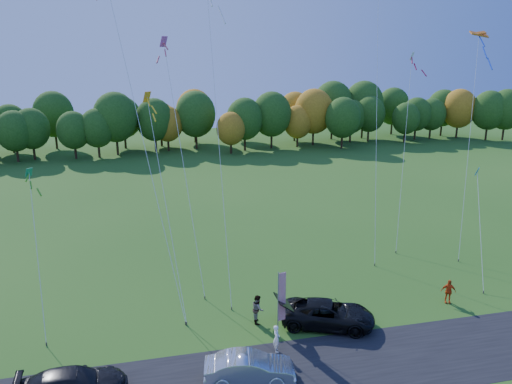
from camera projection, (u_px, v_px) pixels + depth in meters
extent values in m
plane|color=#235115|center=(279.00, 332.00, 29.63)|extent=(160.00, 160.00, 0.00)
cube|color=black|center=(300.00, 373.00, 25.89)|extent=(90.00, 6.00, 0.01)
imported|color=black|center=(328.00, 314.00, 30.15)|extent=(6.17, 4.50, 1.56)
imported|color=silver|center=(249.00, 368.00, 25.05)|extent=(4.76, 2.33, 1.50)
imported|color=white|center=(277.00, 338.00, 27.58)|extent=(0.44, 0.61, 1.58)
imported|color=gray|center=(258.00, 309.00, 30.50)|extent=(0.77, 0.94, 1.80)
imported|color=#D34713|center=(448.00, 291.00, 32.88)|extent=(1.04, 0.73, 1.64)
cylinder|color=#999999|center=(278.00, 304.00, 28.78)|extent=(0.06, 0.06, 4.04)
cube|color=red|center=(282.00, 297.00, 28.79)|extent=(0.49, 0.16, 3.03)
cube|color=navy|center=(282.00, 279.00, 28.51)|extent=(0.49, 0.15, 0.79)
cylinder|color=#4C3F33|center=(186.00, 323.00, 30.42)|extent=(0.08, 0.08, 0.20)
cylinder|color=#4C3F33|center=(375.00, 265.00, 38.68)|extent=(0.08, 0.08, 0.20)
cylinder|color=#4C3F33|center=(232.00, 308.00, 32.16)|extent=(0.08, 0.08, 0.20)
cylinder|color=#4C3F33|center=(458.00, 260.00, 39.46)|extent=(0.08, 0.08, 0.20)
cube|color=orange|center=(479.00, 34.00, 42.26)|extent=(3.29, 1.14, 1.25)
cylinder|color=#4C3F33|center=(187.00, 324.00, 30.36)|extent=(0.08, 0.08, 0.20)
cube|color=orange|center=(147.00, 97.00, 33.16)|extent=(1.21, 1.21, 1.43)
cylinder|color=#4C3F33|center=(46.00, 344.00, 28.28)|extent=(0.08, 0.08, 0.20)
cube|color=#16894E|center=(29.00, 172.00, 30.88)|extent=(0.94, 0.94, 1.11)
cylinder|color=#4C3F33|center=(396.00, 252.00, 41.04)|extent=(0.08, 0.08, 0.20)
cube|color=silver|center=(412.00, 56.00, 44.15)|extent=(1.21, 1.21, 1.44)
cylinder|color=#4C3F33|center=(205.00, 298.00, 33.55)|extent=(0.08, 0.08, 0.20)
cube|color=#DC49AA|center=(164.00, 42.00, 35.60)|extent=(1.27, 1.27, 1.51)
cylinder|color=#4C3F33|center=(483.00, 292.00, 34.29)|extent=(0.08, 0.08, 0.20)
cube|color=#0B64A5|center=(477.00, 171.00, 37.88)|extent=(1.00, 1.00, 1.19)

